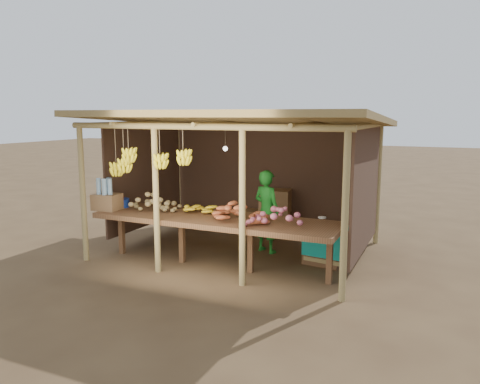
% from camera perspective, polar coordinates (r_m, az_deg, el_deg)
% --- Properties ---
extents(ground, '(60.00, 60.00, 0.00)m').
position_cam_1_polar(ground, '(8.27, 0.00, -7.20)').
color(ground, brown).
rests_on(ground, ground).
extents(stall_structure, '(4.70, 3.50, 2.43)m').
position_cam_1_polar(stall_structure, '(8.01, -0.39, 6.24)').
color(stall_structure, tan).
rests_on(stall_structure, ground).
extents(counter, '(3.90, 1.05, 0.80)m').
position_cam_1_polar(counter, '(7.25, -3.06, -3.56)').
color(counter, brown).
rests_on(counter, ground).
extents(potato_heap, '(0.97, 0.73, 0.36)m').
position_cam_1_polar(potato_heap, '(7.87, -10.65, -0.88)').
color(potato_heap, olive).
rests_on(potato_heap, counter).
extents(sweet_potato_heap, '(0.92, 0.56, 0.36)m').
position_cam_1_polar(sweet_potato_heap, '(6.96, -0.11, -2.08)').
color(sweet_potato_heap, '#B2542D').
rests_on(sweet_potato_heap, counter).
extents(onion_heap, '(0.94, 0.59, 0.36)m').
position_cam_1_polar(onion_heap, '(6.61, 4.88, -2.71)').
color(onion_heap, '#B7596A').
rests_on(onion_heap, counter).
extents(banana_pile, '(0.62, 0.46, 0.35)m').
position_cam_1_polar(banana_pile, '(7.46, -4.93, -1.37)').
color(banana_pile, yellow).
rests_on(banana_pile, counter).
extents(tomato_basin, '(0.40, 0.40, 0.21)m').
position_cam_1_polar(tomato_basin, '(8.28, -14.71, -1.18)').
color(tomato_basin, navy).
rests_on(tomato_basin, counter).
extents(bottle_box, '(0.45, 0.36, 0.53)m').
position_cam_1_polar(bottle_box, '(8.06, -15.93, -0.67)').
color(bottle_box, olive).
rests_on(bottle_box, counter).
extents(vendor, '(0.61, 0.51, 1.43)m').
position_cam_1_polar(vendor, '(8.07, 3.29, -2.37)').
color(vendor, '#1B7B21').
rests_on(vendor, ground).
extents(tarp_crate, '(0.74, 0.66, 0.79)m').
position_cam_1_polar(tarp_crate, '(7.65, 10.37, -6.22)').
color(tarp_crate, brown).
rests_on(tarp_crate, ground).
extents(carton_stack, '(1.27, 0.55, 0.91)m').
position_cam_1_polar(carton_stack, '(9.24, 3.10, -2.86)').
color(carton_stack, olive).
rests_on(carton_stack, ground).
extents(burlap_sacks, '(0.74, 0.39, 0.52)m').
position_cam_1_polar(burlap_sacks, '(9.84, -5.28, -3.15)').
color(burlap_sacks, '#4A3122').
rests_on(burlap_sacks, ground).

